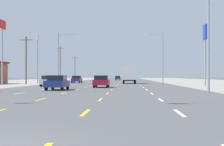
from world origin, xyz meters
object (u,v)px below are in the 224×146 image
object	(u,v)px
pole_sign_right_row_1	(205,40)
streetlight_left_row_1	(61,54)
pole_sign_left_row_1	(2,35)
sedan_far_left_far	(77,79)
sedan_center_turn_near	(101,81)
pole_sign_left_row_2	(38,46)
sedan_center_turn_farther	(118,78)
sedan_inner_left_nearest	(57,82)
box_truck_inner_right_midfar	(129,74)
streetlight_right_row_0	(204,31)
sedan_far_left_mid	(49,81)
sedan_far_left_farthest	(100,78)
streetlight_right_row_1	(161,54)

from	to	relation	value
pole_sign_right_row_1	streetlight_left_row_1	distance (m)	29.69
pole_sign_left_row_1	streetlight_left_row_1	xyz separation A→B (m)	(5.97, 16.04, -1.80)
pole_sign_left_row_1	pole_sign_right_row_1	xyz separation A→B (m)	(30.20, -1.09, -0.91)
sedan_far_left_far	pole_sign_right_row_1	xyz separation A→B (m)	(21.57, -20.43, 5.90)
sedan_center_turn_near	pole_sign_left_row_1	size ratio (longest dim) A/B	0.46
pole_sign_left_row_2	sedan_center_turn_farther	bearing A→B (deg)	73.64
sedan_inner_left_nearest	box_truck_inner_right_midfar	world-z (taller)	box_truck_inner_right_midfar
pole_sign_right_row_1	streetlight_right_row_0	distance (m)	22.65
sedan_far_left_far	streetlight_left_row_1	distance (m)	6.56
sedan_far_left_mid	sedan_far_left_farthest	size ratio (longest dim) A/B	1.00
sedan_center_turn_farther	streetlight_left_row_1	xyz separation A→B (m)	(-9.73, -52.81, 5.01)
sedan_inner_left_nearest	sedan_far_left_farthest	distance (m)	99.29
streetlight_right_row_0	pole_sign_right_row_1	bearing A→B (deg)	77.80
pole_sign_right_row_1	streetlight_right_row_0	xyz separation A→B (m)	(-4.78, -22.09, -1.49)
box_truck_inner_right_midfar	streetlight_right_row_0	world-z (taller)	streetlight_right_row_0
pole_sign_left_row_2	streetlight_left_row_1	xyz separation A→B (m)	(5.12, -2.19, -1.74)
sedan_center_turn_near	pole_sign_left_row_1	bearing A→B (deg)	147.81
pole_sign_left_row_2	streetlight_left_row_1	size ratio (longest dim) A/B	1.02
sedan_far_left_farthest	streetlight_left_row_1	size ratio (longest dim) A/B	0.46
box_truck_inner_right_midfar	pole_sign_right_row_1	size ratio (longest dim) A/B	0.81
sedan_inner_left_nearest	pole_sign_right_row_1	size ratio (longest dim) A/B	0.51
box_truck_inner_right_midfar	streetlight_right_row_1	distance (m)	7.86
sedan_far_left_farthest	pole_sign_right_row_1	size ratio (longest dim) A/B	0.51
sedan_far_left_mid	pole_sign_left_row_2	size ratio (longest dim) A/B	0.45
pole_sign_left_row_1	streetlight_right_row_1	size ratio (longest dim) A/B	1.00
streetlight_right_row_1	sedan_far_left_mid	bearing A→B (deg)	-127.95
sedan_center_turn_farther	pole_sign_left_row_1	world-z (taller)	pole_sign_left_row_1
sedan_far_left_mid	pole_sign_right_row_1	world-z (taller)	pole_sign_right_row_1
box_truck_inner_right_midfar	pole_sign_left_row_1	world-z (taller)	pole_sign_left_row_1
sedan_center_turn_near	sedan_inner_left_nearest	bearing A→B (deg)	-114.35
sedan_center_turn_farther	pole_sign_left_row_2	xyz separation A→B (m)	(-14.86, -50.62, 6.75)
box_truck_inner_right_midfar	sedan_center_turn_farther	distance (m)	56.08
box_truck_inner_right_midfar	pole_sign_left_row_2	xyz separation A→B (m)	(-18.46, 5.34, 5.67)
pole_sign_right_row_1	streetlight_right_row_0	size ratio (longest dim) A/B	0.99
box_truck_inner_right_midfar	streetlight_right_row_1	world-z (taller)	streetlight_right_row_1
sedan_center_turn_near	sedan_center_turn_farther	size ratio (longest dim) A/B	1.00
box_truck_inner_right_midfar	streetlight_left_row_1	size ratio (longest dim) A/B	0.73
pole_sign_left_row_2	streetlight_right_row_0	world-z (taller)	pole_sign_left_row_2
sedan_far_left_far	pole_sign_left_row_2	size ratio (longest dim) A/B	0.45
sedan_inner_left_nearest	streetlight_right_row_0	world-z (taller)	streetlight_right_row_0
box_truck_inner_right_midfar	sedan_far_left_far	xyz separation A→B (m)	(-10.68, 6.45, -1.08)
sedan_far_left_far	streetlight_left_row_1	bearing A→B (deg)	-128.89
sedan_center_turn_near	streetlight_right_row_0	world-z (taller)	streetlight_right_row_0
sedan_center_turn_farther	streetlight_left_row_1	world-z (taller)	streetlight_left_row_1
pole_sign_left_row_2	streetlight_right_row_0	bearing A→B (deg)	-59.31
box_truck_inner_right_midfar	sedan_center_turn_farther	size ratio (longest dim) A/B	1.60
sedan_inner_left_nearest	sedan_center_turn_farther	size ratio (longest dim) A/B	1.00
streetlight_right_row_0	pole_sign_left_row_2	bearing A→B (deg)	120.69
box_truck_inner_right_midfar	streetlight_left_row_1	bearing A→B (deg)	166.71
sedan_far_left_mid	sedan_far_left_far	world-z (taller)	same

